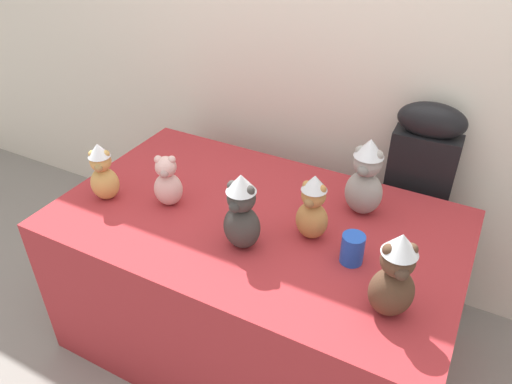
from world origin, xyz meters
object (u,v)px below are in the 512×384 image
teddy_bear_ash (366,178)px  party_cup_blue (352,249)px  display_table (256,283)px  teddy_bear_charcoal (242,213)px  teddy_bear_cocoa (395,276)px  teddy_bear_blush (168,182)px  teddy_bear_caramel (313,208)px  instrument_case (412,209)px  teddy_bear_honey (103,172)px

teddy_bear_ash → party_cup_blue: (0.06, -0.30, -0.10)m
display_table → teddy_bear_charcoal: size_ratio=5.24×
teddy_bear_ash → teddy_bear_cocoa: (0.23, -0.46, -0.01)m
display_table → teddy_bear_blush: teddy_bear_blush is taller
teddy_bear_ash → party_cup_blue: teddy_bear_ash is taller
party_cup_blue → teddy_bear_charcoal: bearing=-164.5°
teddy_bear_caramel → teddy_bear_blush: (-0.58, -0.07, -0.03)m
teddy_bear_caramel → party_cup_blue: teddy_bear_caramel is taller
teddy_bear_blush → teddy_bear_cocoa: (0.93, -0.15, 0.04)m
display_table → instrument_case: 0.80m
teddy_bear_cocoa → party_cup_blue: size_ratio=2.75×
teddy_bear_honey → display_table: bearing=-14.4°
instrument_case → party_cup_blue: size_ratio=9.57×
instrument_case → teddy_bear_ash: (-0.15, -0.37, 0.33)m
display_table → teddy_bear_charcoal: (0.03, -0.17, 0.50)m
teddy_bear_charcoal → teddy_bear_blush: size_ratio=1.35×
teddy_bear_ash → teddy_bear_caramel: teddy_bear_ash is taller
teddy_bear_caramel → party_cup_blue: size_ratio=2.39×
teddy_bear_charcoal → teddy_bear_ash: 0.51m
instrument_case → teddy_bear_honey: size_ratio=4.20×
display_table → teddy_bear_honey: 0.78m
instrument_case → teddy_bear_blush: size_ratio=4.77×
teddy_bear_honey → teddy_bear_blush: size_ratio=1.14×
teddy_bear_honey → teddy_bear_cocoa: size_ratio=0.83×
teddy_bear_caramel → party_cup_blue: bearing=-18.3°
instrument_case → display_table: bearing=-132.1°
instrument_case → party_cup_blue: 0.71m
instrument_case → teddy_bear_charcoal: instrument_case is taller
teddy_bear_honey → teddy_bear_caramel: bearing=-18.9°
display_table → teddy_bear_ash: teddy_bear_ash is taller
teddy_bear_honey → teddy_bear_blush: teddy_bear_honey is taller
teddy_bear_charcoal → teddy_bear_ash: size_ratio=0.93×
teddy_bear_charcoal → teddy_bear_blush: (-0.38, 0.09, -0.04)m
teddy_bear_blush → teddy_bear_ash: bearing=-2.1°
instrument_case → teddy_bear_cocoa: instrument_case is taller
teddy_bear_cocoa → teddy_bear_honey: bearing=147.5°
teddy_bear_honey → teddy_bear_cocoa: 1.18m
teddy_bear_caramel → teddy_bear_cocoa: size_ratio=0.87×
display_table → party_cup_blue: party_cup_blue is taller
teddy_bear_honey → teddy_bear_cocoa: bearing=-33.1°
instrument_case → teddy_bear_honey: bearing=-147.6°
teddy_bear_honey → teddy_bear_ash: (0.95, 0.40, 0.03)m
teddy_bear_honey → teddy_bear_caramel: teddy_bear_caramel is taller
teddy_bear_charcoal → teddy_bear_caramel: teddy_bear_charcoal is taller
teddy_bear_cocoa → party_cup_blue: (-0.17, 0.17, -0.09)m
instrument_case → teddy_bear_cocoa: 0.89m
display_table → teddy_bear_honey: teddy_bear_honey is taller
instrument_case → teddy_bear_blush: 1.12m
teddy_bear_blush → display_table: bearing=-13.3°
instrument_case → teddy_bear_honey: instrument_case is taller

